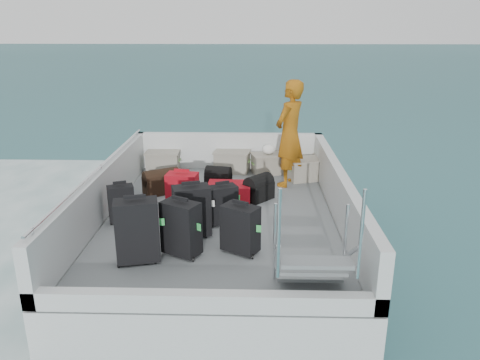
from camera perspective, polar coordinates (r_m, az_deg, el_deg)
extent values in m
plane|color=#15484C|center=(7.24, -2.31, -8.87)|extent=(160.00, 160.00, 0.00)
cube|color=silver|center=(7.10, -2.35, -6.72)|extent=(3.60, 5.00, 0.60)
cube|color=slate|center=(6.98, -2.38, -4.41)|extent=(3.30, 4.70, 0.02)
cube|color=#BABFBF|center=(7.18, -16.34, -1.43)|extent=(0.14, 5.00, 0.70)
cube|color=#BABFBF|center=(6.94, 11.98, -1.74)|extent=(0.14, 5.00, 0.70)
cube|color=#BABFBF|center=(9.16, -1.38, 3.59)|extent=(3.60, 0.14, 0.70)
cube|color=#BABFBF|center=(4.78, -4.44, -14.56)|extent=(3.60, 0.14, 0.20)
cylinder|color=silver|center=(7.06, -16.63, 1.62)|extent=(0.04, 4.80, 0.04)
cube|color=black|center=(5.65, -12.41, -6.16)|extent=(0.56, 0.40, 0.77)
cube|color=black|center=(6.86, -14.26, -2.86)|extent=(0.41, 0.32, 0.54)
cube|color=black|center=(5.74, -7.18, -5.94)|extent=(0.52, 0.45, 0.69)
cube|color=black|center=(6.21, -5.89, -3.87)|extent=(0.54, 0.41, 0.70)
cube|color=#B70E1B|center=(6.98, -7.01, -1.68)|extent=(0.48, 0.32, 0.63)
cube|color=black|center=(5.77, 0.04, -6.04)|extent=(0.51, 0.45, 0.61)
cube|color=black|center=(6.60, -2.14, -3.07)|extent=(0.46, 0.38, 0.56)
cube|color=#B70E1B|center=(7.54, -1.32, -1.42)|extent=(0.71, 0.48, 0.27)
cube|color=gray|center=(9.14, -9.33, 2.21)|extent=(0.60, 0.42, 0.36)
cube|color=gray|center=(8.98, -0.96, 2.23)|extent=(0.69, 0.53, 0.38)
cube|color=gray|center=(8.90, 3.48, 1.93)|extent=(0.66, 0.54, 0.35)
cube|color=gray|center=(8.59, 7.95, 1.23)|extent=(0.70, 0.57, 0.36)
ellipsoid|color=gold|center=(9.05, 7.77, 1.65)|extent=(0.28, 0.26, 0.22)
ellipsoid|color=white|center=(8.82, 3.51, 3.58)|extent=(0.24, 0.24, 0.18)
imported|color=orange|center=(8.08, 6.07, 5.63)|extent=(0.75, 0.81, 1.84)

